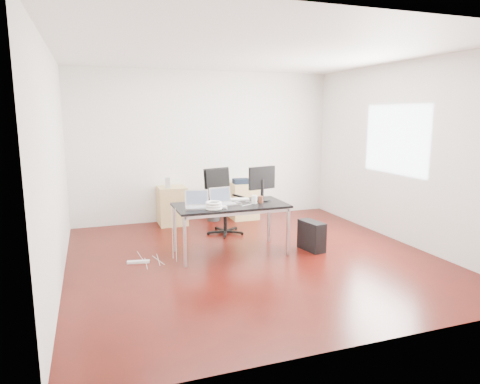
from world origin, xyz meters
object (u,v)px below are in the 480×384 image
object	(u,v)px
filing_cabinet_right	(243,201)
pc_tower	(312,236)
desk	(231,208)
filing_cabinet_left	(172,206)
office_chair	(222,198)

from	to	relation	value
filing_cabinet_right	pc_tower	bearing A→B (deg)	-82.58
desk	filing_cabinet_left	distance (m)	2.03
pc_tower	filing_cabinet_right	bearing A→B (deg)	87.78
filing_cabinet_left	pc_tower	bearing A→B (deg)	-52.73
desk	office_chair	world-z (taller)	office_chair
desk	filing_cabinet_right	bearing A→B (deg)	65.25
office_chair	filing_cabinet_right	xyz separation A→B (m)	(0.68, 0.84, -0.26)
office_chair	pc_tower	world-z (taller)	office_chair
filing_cabinet_left	office_chair	bearing A→B (deg)	-50.05
filing_cabinet_right	office_chair	bearing A→B (deg)	-129.10
office_chair	filing_cabinet_left	size ratio (longest dim) A/B	1.54
desk	pc_tower	distance (m)	1.29
filing_cabinet_left	pc_tower	distance (m)	2.77
filing_cabinet_right	filing_cabinet_left	bearing A→B (deg)	180.00
office_chair	filing_cabinet_left	bearing A→B (deg)	113.73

